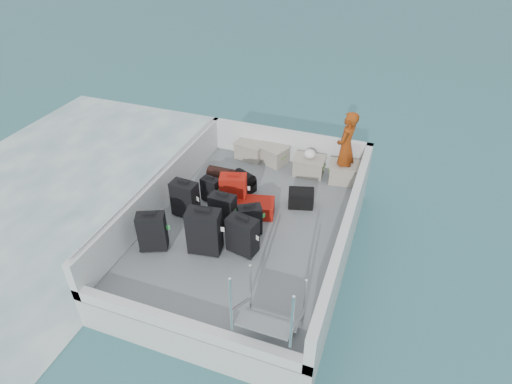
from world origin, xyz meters
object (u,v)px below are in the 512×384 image
suitcase_2 (211,190)px  suitcase_3 (204,232)px  suitcase_1 (185,199)px  crate_0 (250,151)px  suitcase_0 (152,232)px  crate_2 (309,167)px  crate_3 (345,173)px  suitcase_5 (233,191)px  passenger (346,148)px  suitcase_4 (223,211)px  suitcase_8 (255,208)px  suitcase_6 (242,236)px  suitcase_7 (250,220)px  crate_1 (272,154)px

suitcase_2 → suitcase_3: size_ratio=0.62×
suitcase_1 → crate_0: bearing=85.1°
suitcase_0 → suitcase_3: bearing=-7.6°
crate_2 → crate_3: crate_3 is taller
suitcase_5 → passenger: passenger is taller
suitcase_4 → suitcase_8: suitcase_4 is taller
suitcase_1 → suitcase_3: (0.75, -0.75, 0.05)m
suitcase_5 → suitcase_6: suitcase_5 is taller
suitcase_4 → suitcase_5: suitcase_5 is taller
suitcase_0 → suitcase_4: (0.85, 0.93, -0.02)m
suitcase_0 → suitcase_5: size_ratio=1.04×
suitcase_7 → crate_0: (-0.90, 2.42, -0.10)m
suitcase_4 → crate_0: suitcase_4 is taller
suitcase_1 → suitcase_2: 0.61m
suitcase_6 → suitcase_8: 1.06m
suitcase_8 → crate_0: crate_0 is taller
crate_1 → suitcase_6: bearing=-81.3°
suitcase_2 → crate_0: suitcase_2 is taller
crate_3 → suitcase_7: bearing=-119.6°
suitcase_6 → crate_0: suitcase_6 is taller
suitcase_7 → crate_2: size_ratio=0.94×
suitcase_8 → crate_1: crate_1 is taller
suitcase_2 → suitcase_8: size_ratio=0.73×
suitcase_3 → crate_2: (1.02, 2.88, -0.22)m
crate_2 → passenger: (0.70, 0.02, 0.57)m
crate_2 → crate_3: 0.76m
suitcase_0 → passenger: passenger is taller
passenger → crate_3: bearing=79.5°
suitcase_1 → suitcase_3: suitcase_3 is taller
suitcase_4 → crate_1: suitcase_4 is taller
suitcase_0 → suitcase_2: bearing=54.4°
suitcase_6 → crate_1: 2.93m
suitcase_7 → crate_0: suitcase_7 is taller
suitcase_2 → crate_1: bearing=81.0°
suitcase_3 → crate_2: size_ratio=1.34×
crate_1 → crate_2: (0.88, -0.21, -0.00)m
suitcase_6 → crate_3: 2.93m
suitcase_5 → crate_3: 2.41m
suitcase_8 → crate_2: (0.59, 1.66, 0.05)m
suitcase_5 → suitcase_6: 1.26m
suitcase_8 → suitcase_4: bearing=128.5°
suitcase_4 → crate_2: suitcase_4 is taller
suitcase_3 → suitcase_8: 1.32m
crate_2 → passenger: passenger is taller
crate_1 → suitcase_7: bearing=-80.8°
suitcase_3 → crate_0: suitcase_3 is taller
suitcase_8 → crate_1: 1.89m
crate_0 → crate_2: (1.39, -0.21, 0.00)m
suitcase_1 → crate_3: bearing=44.4°
crate_2 → passenger: 0.91m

